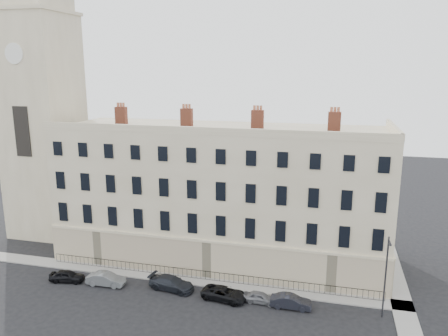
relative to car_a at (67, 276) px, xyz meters
The scene contains 13 objects.
ground 19.77m from the car_a, ahead, with size 160.00×160.00×0.00m, color black.
terrace 18.47m from the car_a, 36.79° to the left, with size 36.22×12.22×17.00m.
church_tower 24.16m from the car_a, 130.01° to the left, with size 8.00×8.13×44.00m.
pavement_terrace 10.25m from the car_a, 18.77° to the left, with size 48.00×2.00×0.12m, color gray.
pavement_east_return 33.29m from the car_a, 10.90° to the left, with size 2.00×24.00×0.12m, color gray.
railings 14.18m from the car_a, 15.10° to the left, with size 35.00×0.04×0.96m.
car_a is the anchor object (origin of this frame).
car_b 4.28m from the car_a, ahead, with size 1.37×3.92×1.29m, color slate.
car_c 11.04m from the car_a, ahead, with size 1.88×4.62×1.34m, color black.
car_d 16.53m from the car_a, ahead, with size 2.01×4.36×1.21m, color black.
car_e 19.91m from the car_a, ahead, with size 1.26×3.12×1.06m, color slate.
car_f 22.76m from the car_a, ahead, with size 1.31×3.74×1.23m, color black.
streetlamp 30.90m from the car_a, ahead, with size 0.20×1.63×7.51m.
Camera 1 is at (5.99, -34.13, 21.38)m, focal length 35.00 mm.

